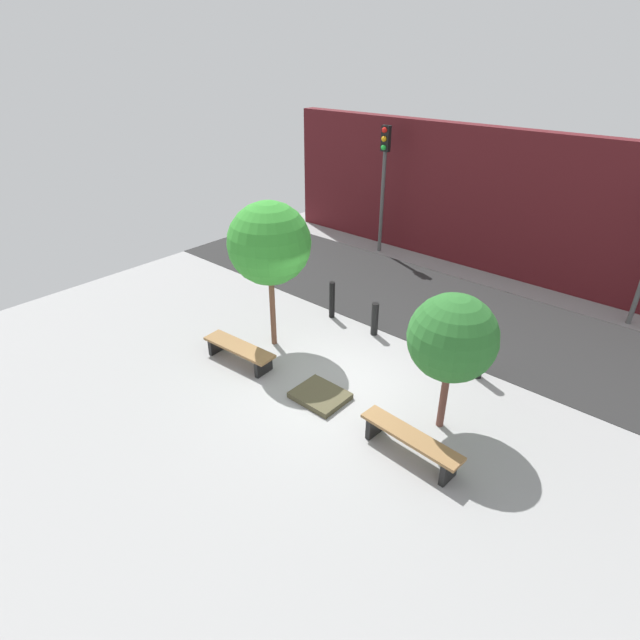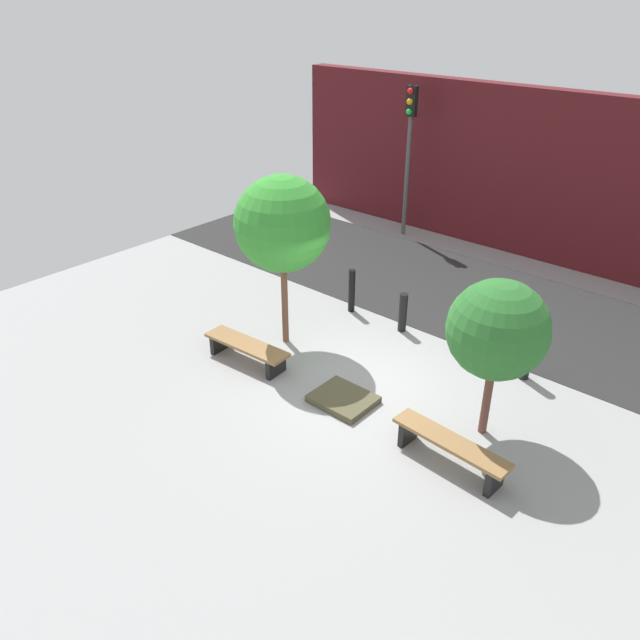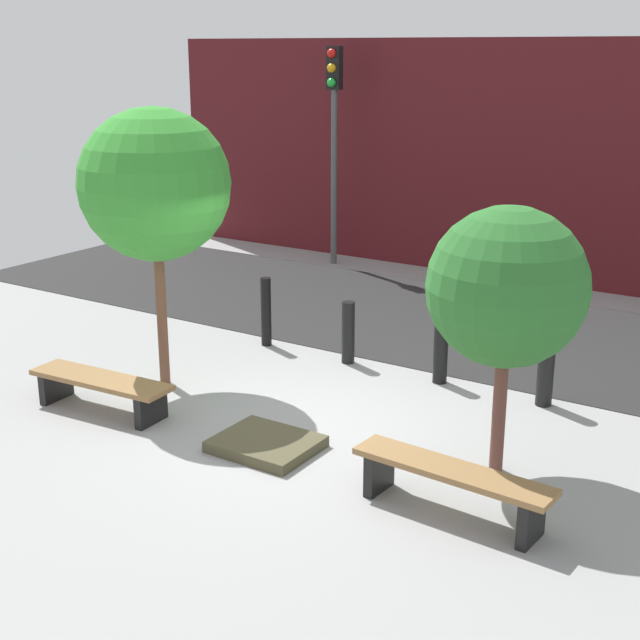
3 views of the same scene
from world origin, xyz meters
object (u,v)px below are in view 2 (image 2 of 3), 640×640
(bench_left, at_px, (247,348))
(tree_behind_right_bench, at_px, (498,330))
(traffic_light_west, at_px, (409,136))
(tree_behind_left_bench, at_px, (282,224))
(planter_bed, at_px, (343,399))
(bollard_center, at_px, (461,332))
(bollard_right, at_px, (527,354))
(bollard_left, at_px, (403,313))
(bench_right, at_px, (450,447))
(bollard_far_left, at_px, (352,291))

(bench_left, relative_size, tree_behind_right_bench, 0.69)
(tree_behind_right_bench, height_order, traffic_light_west, traffic_light_west)
(bench_left, height_order, traffic_light_west, traffic_light_west)
(bench_left, xyz_separation_m, tree_behind_left_bench, (0.00, 1.08, 2.22))
(planter_bed, distance_m, tree_behind_right_bench, 3.03)
(bollard_center, height_order, traffic_light_west, traffic_light_west)
(bollard_right, bearing_deg, bollard_left, 180.00)
(bench_right, bearing_deg, planter_bed, 178.56)
(planter_bed, relative_size, tree_behind_left_bench, 0.30)
(tree_behind_left_bench, xyz_separation_m, bollard_center, (2.92, 1.93, -2.07))
(bench_left, bearing_deg, bollard_left, 59.01)
(tree_behind_right_bench, xyz_separation_m, bollard_left, (-2.92, 1.93, -1.49))
(bench_left, bearing_deg, planter_bed, 1.44)
(planter_bed, bearing_deg, bollard_right, 53.81)
(tree_behind_left_bench, relative_size, tree_behind_right_bench, 1.28)
(bench_left, distance_m, bench_right, 4.47)
(planter_bed, bearing_deg, bollard_center, 76.29)
(planter_bed, height_order, tree_behind_left_bench, tree_behind_left_bench)
(bench_right, distance_m, planter_bed, 2.26)
(planter_bed, xyz_separation_m, bollard_left, (-0.68, 2.81, 0.37))
(tree_behind_right_bench, height_order, bollard_far_left, tree_behind_right_bench)
(bench_left, bearing_deg, traffic_light_west, 98.57)
(bench_left, xyz_separation_m, bollard_left, (1.55, 3.01, 0.12))
(planter_bed, distance_m, bollard_right, 3.51)
(bench_right, xyz_separation_m, bollard_left, (-2.92, 3.01, 0.08))
(bollard_far_left, relative_size, bollard_left, 1.17)
(bench_left, relative_size, planter_bed, 1.78)
(bench_left, bearing_deg, bollard_center, 42.14)
(bench_left, bearing_deg, bollard_right, 31.34)
(tree_behind_right_bench, bearing_deg, bench_left, -166.47)
(bench_left, xyz_separation_m, planter_bed, (2.24, 0.20, -0.25))
(planter_bed, xyz_separation_m, bollard_center, (0.68, 2.81, 0.40))
(bollard_left, height_order, bollard_right, bollard_right)
(tree_behind_right_bench, bearing_deg, bollard_right, 95.44)
(tree_behind_left_bench, bearing_deg, tree_behind_right_bench, 0.00)
(planter_bed, distance_m, bollard_far_left, 3.50)
(planter_bed, xyz_separation_m, tree_behind_left_bench, (-2.24, 0.88, 2.46))
(tree_behind_right_bench, xyz_separation_m, bollard_far_left, (-4.29, 1.93, -1.42))
(bollard_center, bearing_deg, tree_behind_right_bench, -51.17)
(bench_left, distance_m, tree_behind_right_bench, 4.87)
(bollard_center, xyz_separation_m, traffic_light_west, (-4.61, 4.78, 2.36))
(bollard_far_left, xyz_separation_m, bollard_right, (4.11, 0.00, 0.02))
(bench_left, height_order, bollard_left, bollard_left)
(tree_behind_left_bench, relative_size, traffic_light_west, 0.84)
(bench_right, distance_m, tree_behind_right_bench, 1.90)
(bollard_far_left, bearing_deg, bollard_right, 0.00)
(planter_bed, xyz_separation_m, tree_behind_right_bench, (2.24, 0.88, 1.85))
(bench_left, distance_m, planter_bed, 2.26)
(bench_left, relative_size, tree_behind_left_bench, 0.54)
(tree_behind_left_bench, relative_size, bollard_far_left, 3.47)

